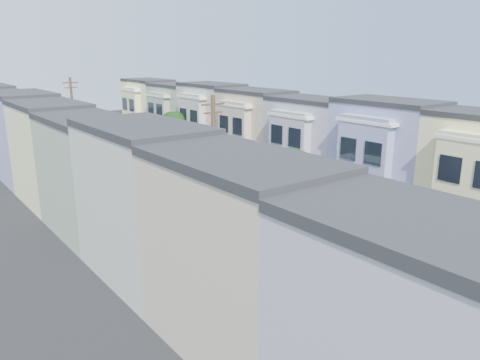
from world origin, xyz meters
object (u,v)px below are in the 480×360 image
(tree_c, at_px, (174,166))
(utility_pole_near, at_px, (214,176))
(tree_d, at_px, (116,141))
(parked_left_d, at_px, (166,204))
(parked_left_c, at_px, (243,242))
(tree_b, at_px, (285,194))
(parked_right_d, at_px, (178,156))
(fedex_truck, at_px, (284,193))
(parked_right_b, at_px, (352,216))
(parked_right_a, at_px, (460,252))
(tree_far_r, at_px, (174,124))
(parked_left_b, at_px, (333,288))
(lead_sedan, at_px, (208,181))
(parked_right_c, at_px, (213,168))
(utility_pole_far, at_px, (74,126))
(tree_e, at_px, (65,128))

(tree_c, bearing_deg, utility_pole_near, -89.98)
(tree_d, xyz_separation_m, parked_left_d, (1.40, -6.16, -4.47))
(parked_left_c, bearing_deg, utility_pole_near, 142.80)
(utility_pole_near, bearing_deg, tree_b, -90.02)
(tree_d, height_order, parked_left_c, tree_d)
(parked_left_d, bearing_deg, parked_right_d, 60.62)
(fedex_truck, bearing_deg, tree_b, -129.03)
(tree_b, distance_m, parked_right_b, 13.02)
(tree_c, bearing_deg, parked_right_a, -54.06)
(fedex_truck, distance_m, parked_right_b, 5.62)
(tree_c, xyz_separation_m, parked_right_a, (11.20, -15.45, -4.16))
(tree_b, xyz_separation_m, tree_far_r, (13.20, 34.64, -1.66))
(parked_left_b, bearing_deg, parked_left_c, 86.07)
(utility_pole_near, xyz_separation_m, parked_right_a, (11.20, -10.41, -4.49))
(tree_c, xyz_separation_m, tree_far_r, (13.20, 23.15, -0.93))
(tree_d, xyz_separation_m, lead_sedan, (8.00, -2.36, -4.43))
(parked_left_c, xyz_separation_m, parked_right_c, (9.80, 17.90, -0.08))
(tree_d, distance_m, parked_right_c, 12.13)
(utility_pole_near, height_order, parked_left_c, utility_pole_near)
(parked_left_c, height_order, parked_right_a, parked_left_c)
(tree_c, bearing_deg, fedex_truck, -14.21)
(tree_d, distance_m, utility_pole_far, 10.75)
(tree_b, distance_m, fedex_truck, 13.26)
(tree_b, relative_size, parked_left_c, 1.68)
(tree_d, distance_m, parked_right_d, 14.97)
(tree_d, bearing_deg, parked_right_a, -66.42)
(tree_d, relative_size, lead_sedan, 1.56)
(tree_c, relative_size, parked_left_c, 1.53)
(utility_pole_far, height_order, parked_right_b, utility_pole_far)
(lead_sedan, distance_m, parked_right_b, 15.24)
(tree_e, xyz_separation_m, lead_sedan, (8.00, -16.28, -3.82))
(parked_left_d, bearing_deg, fedex_truck, -37.13)
(parked_right_b, bearing_deg, utility_pole_near, 174.84)
(parked_left_d, height_order, parked_right_c, parked_right_c)
(parked_right_b, xyz_separation_m, parked_right_d, (0.00, 26.20, 0.15))
(parked_left_c, bearing_deg, parked_right_b, -2.43)
(lead_sedan, distance_m, parked_left_b, 22.70)
(parked_right_d, bearing_deg, tree_c, -126.17)
(fedex_truck, xyz_separation_m, parked_right_b, (2.56, -4.87, -1.13))
(tree_c, height_order, parked_right_c, tree_c)
(utility_pole_near, xyz_separation_m, parked_left_c, (1.40, -1.16, -4.39))
(parked_right_c, bearing_deg, parked_right_b, -94.98)
(tree_e, distance_m, parked_right_a, 41.30)
(tree_far_r, relative_size, parked_right_d, 1.16)
(lead_sedan, bearing_deg, tree_far_r, 78.34)
(tree_d, relative_size, parked_right_b, 1.96)
(tree_c, bearing_deg, utility_pole_far, 90.00)
(tree_e, relative_size, parked_right_a, 1.72)
(tree_c, distance_m, parked_right_a, 19.53)
(tree_b, distance_m, parked_left_b, 5.56)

